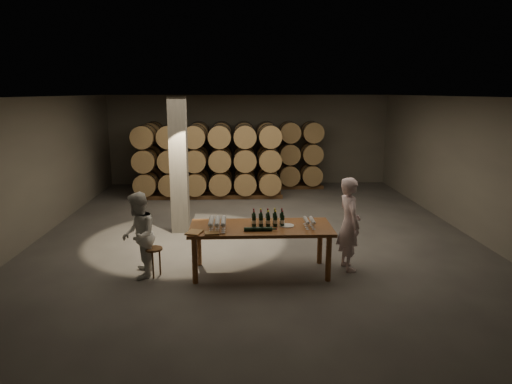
{
  "coord_description": "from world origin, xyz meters",
  "views": [
    {
      "loc": [
        -0.42,
        -10.5,
        3.31
      ],
      "look_at": [
        -0.01,
        -0.49,
        1.1
      ],
      "focal_mm": 32.0,
      "sensor_mm": 36.0,
      "label": 1
    }
  ],
  "objects_px": {
    "stool": "(154,253)",
    "person_woman": "(138,235)",
    "plate": "(287,226)",
    "person_man": "(349,224)",
    "bottle_cluster": "(268,220)",
    "tasting_table": "(261,232)",
    "notebook_near": "(212,233)"
  },
  "relations": [
    {
      "from": "stool",
      "to": "person_woman",
      "type": "relative_size",
      "value": 0.34
    },
    {
      "from": "plate",
      "to": "person_man",
      "type": "height_order",
      "value": "person_man"
    },
    {
      "from": "bottle_cluster",
      "to": "tasting_table",
      "type": "bearing_deg",
      "value": -158.29
    },
    {
      "from": "stool",
      "to": "person_man",
      "type": "relative_size",
      "value": 0.3
    },
    {
      "from": "bottle_cluster",
      "to": "plate",
      "type": "bearing_deg",
      "value": -9.12
    },
    {
      "from": "plate",
      "to": "person_woman",
      "type": "height_order",
      "value": "person_woman"
    },
    {
      "from": "tasting_table",
      "to": "person_woman",
      "type": "bearing_deg",
      "value": -177.82
    },
    {
      "from": "notebook_near",
      "to": "stool",
      "type": "distance_m",
      "value": 1.23
    },
    {
      "from": "stool",
      "to": "tasting_table",
      "type": "bearing_deg",
      "value": 2.44
    },
    {
      "from": "stool",
      "to": "person_woman",
      "type": "distance_m",
      "value": 0.43
    },
    {
      "from": "person_man",
      "to": "tasting_table",
      "type": "bearing_deg",
      "value": 86.34
    },
    {
      "from": "bottle_cluster",
      "to": "stool",
      "type": "xyz_separation_m",
      "value": [
        -2.09,
        -0.14,
        -0.57
      ]
    },
    {
      "from": "stool",
      "to": "person_man",
      "type": "height_order",
      "value": "person_man"
    },
    {
      "from": "plate",
      "to": "stool",
      "type": "height_order",
      "value": "plate"
    },
    {
      "from": "bottle_cluster",
      "to": "notebook_near",
      "type": "distance_m",
      "value": 1.12
    },
    {
      "from": "stool",
      "to": "person_woman",
      "type": "xyz_separation_m",
      "value": [
        -0.26,
        -0.0,
        0.34
      ]
    },
    {
      "from": "plate",
      "to": "notebook_near",
      "type": "xyz_separation_m",
      "value": [
        -1.36,
        -0.42,
        0.01
      ]
    },
    {
      "from": "person_woman",
      "to": "bottle_cluster",
      "type": "bearing_deg",
      "value": 86.51
    },
    {
      "from": "tasting_table",
      "to": "stool",
      "type": "distance_m",
      "value": 1.99
    },
    {
      "from": "tasting_table",
      "to": "bottle_cluster",
      "type": "height_order",
      "value": "bottle_cluster"
    },
    {
      "from": "plate",
      "to": "person_woman",
      "type": "relative_size",
      "value": 0.17
    },
    {
      "from": "tasting_table",
      "to": "plate",
      "type": "xyz_separation_m",
      "value": [
        0.48,
        -0.0,
        0.11
      ]
    },
    {
      "from": "bottle_cluster",
      "to": "person_man",
      "type": "height_order",
      "value": "person_man"
    },
    {
      "from": "tasting_table",
      "to": "notebook_near",
      "type": "height_order",
      "value": "notebook_near"
    },
    {
      "from": "tasting_table",
      "to": "plate",
      "type": "distance_m",
      "value": 0.49
    },
    {
      "from": "bottle_cluster",
      "to": "person_man",
      "type": "relative_size",
      "value": 0.34
    },
    {
      "from": "notebook_near",
      "to": "person_man",
      "type": "bearing_deg",
      "value": 5.28
    },
    {
      "from": "person_woman",
      "to": "tasting_table",
      "type": "bearing_deg",
      "value": 85.34
    },
    {
      "from": "stool",
      "to": "person_man",
      "type": "xyz_separation_m",
      "value": [
        3.62,
        0.21,
        0.45
      ]
    },
    {
      "from": "plate",
      "to": "notebook_near",
      "type": "relative_size",
      "value": 1.07
    },
    {
      "from": "plate",
      "to": "bottle_cluster",
      "type": "bearing_deg",
      "value": 170.88
    },
    {
      "from": "person_woman",
      "to": "notebook_near",
      "type": "bearing_deg",
      "value": 68.96
    }
  ]
}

